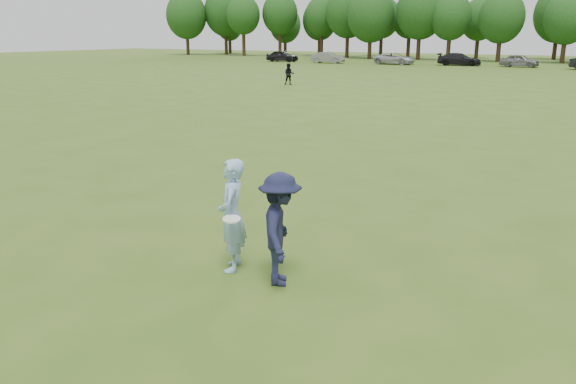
{
  "coord_description": "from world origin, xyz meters",
  "views": [
    {
      "loc": [
        4.12,
        -6.57,
        3.62
      ],
      "look_at": [
        -0.28,
        1.16,
        1.1
      ],
      "focal_mm": 35.0,
      "sensor_mm": 36.0,
      "label": 1
    }
  ],
  "objects_px": {
    "car_b": "(328,58)",
    "player_far_a": "(289,74)",
    "car_e": "(519,61)",
    "car_d": "(459,59)",
    "thrower": "(232,215)",
    "defender": "(280,229)",
    "car_c": "(395,59)",
    "car_a": "(282,56)"
  },
  "relations": [
    {
      "from": "player_far_a",
      "to": "car_d",
      "type": "relative_size",
      "value": 0.31
    },
    {
      "from": "defender",
      "to": "car_b",
      "type": "xyz_separation_m",
      "value": [
        -27.37,
        58.48,
        -0.17
      ]
    },
    {
      "from": "player_far_a",
      "to": "car_c",
      "type": "distance_m",
      "value": 30.4
    },
    {
      "from": "car_b",
      "to": "thrower",
      "type": "bearing_deg",
      "value": -160.72
    },
    {
      "from": "player_far_a",
      "to": "car_d",
      "type": "distance_m",
      "value": 32.01
    },
    {
      "from": "player_far_a",
      "to": "car_e",
      "type": "bearing_deg",
      "value": 42.41
    },
    {
      "from": "car_a",
      "to": "defender",
      "type": "bearing_deg",
      "value": -151.82
    },
    {
      "from": "defender",
      "to": "car_e",
      "type": "relative_size",
      "value": 0.41
    },
    {
      "from": "player_far_a",
      "to": "car_b",
      "type": "bearing_deg",
      "value": 82.49
    },
    {
      "from": "defender",
      "to": "player_far_a",
      "type": "relative_size",
      "value": 1.12
    },
    {
      "from": "defender",
      "to": "car_d",
      "type": "distance_m",
      "value": 62.18
    },
    {
      "from": "car_a",
      "to": "car_c",
      "type": "relative_size",
      "value": 0.87
    },
    {
      "from": "player_far_a",
      "to": "car_b",
      "type": "height_order",
      "value": "player_far_a"
    },
    {
      "from": "car_d",
      "to": "car_e",
      "type": "xyz_separation_m",
      "value": [
        6.54,
        0.11,
        -0.01
      ]
    },
    {
      "from": "car_a",
      "to": "car_c",
      "type": "distance_m",
      "value": 15.19
    },
    {
      "from": "thrower",
      "to": "car_d",
      "type": "distance_m",
      "value": 61.94
    },
    {
      "from": "car_c",
      "to": "player_far_a",
      "type": "bearing_deg",
      "value": -172.19
    },
    {
      "from": "player_far_a",
      "to": "car_b",
      "type": "relative_size",
      "value": 0.37
    },
    {
      "from": "thrower",
      "to": "car_e",
      "type": "height_order",
      "value": "thrower"
    },
    {
      "from": "player_far_a",
      "to": "car_e",
      "type": "distance_m",
      "value": 33.71
    },
    {
      "from": "thrower",
      "to": "player_far_a",
      "type": "bearing_deg",
      "value": -178.98
    },
    {
      "from": "car_d",
      "to": "player_far_a",
      "type": "bearing_deg",
      "value": 166.49
    },
    {
      "from": "car_c",
      "to": "car_e",
      "type": "relative_size",
      "value": 1.18
    },
    {
      "from": "car_d",
      "to": "car_e",
      "type": "bearing_deg",
      "value": -94.05
    },
    {
      "from": "defender",
      "to": "car_c",
      "type": "bearing_deg",
      "value": -9.87
    },
    {
      "from": "car_b",
      "to": "car_d",
      "type": "distance_m",
      "value": 15.84
    },
    {
      "from": "car_a",
      "to": "player_far_a",
      "type": "bearing_deg",
      "value": -150.96
    },
    {
      "from": "car_c",
      "to": "car_d",
      "type": "xyz_separation_m",
      "value": [
        7.33,
        1.37,
        0.03
      ]
    },
    {
      "from": "player_far_a",
      "to": "car_d",
      "type": "xyz_separation_m",
      "value": [
        4.75,
        31.66,
        -0.05
      ]
    },
    {
      "from": "defender",
      "to": "car_d",
      "type": "xyz_separation_m",
      "value": [
        -11.74,
        61.06,
        -0.14
      ]
    },
    {
      "from": "player_far_a",
      "to": "car_b",
      "type": "xyz_separation_m",
      "value": [
        -10.88,
        29.07,
        -0.08
      ]
    },
    {
      "from": "car_d",
      "to": "car_b",
      "type": "bearing_deg",
      "value": 94.41
    },
    {
      "from": "car_b",
      "to": "player_far_a",
      "type": "bearing_deg",
      "value": -164.57
    },
    {
      "from": "player_far_a",
      "to": "car_c",
      "type": "bearing_deg",
      "value": 66.85
    },
    {
      "from": "thrower",
      "to": "player_far_a",
      "type": "xyz_separation_m",
      "value": [
        -15.58,
        29.33,
        -0.13
      ]
    },
    {
      "from": "car_c",
      "to": "car_b",
      "type": "bearing_deg",
      "value": 101.31
    },
    {
      "from": "thrower",
      "to": "car_c",
      "type": "height_order",
      "value": "thrower"
    },
    {
      "from": "defender",
      "to": "car_d",
      "type": "height_order",
      "value": "defender"
    },
    {
      "from": "car_e",
      "to": "player_far_a",
      "type": "bearing_deg",
      "value": 163.91
    },
    {
      "from": "defender",
      "to": "car_d",
      "type": "bearing_deg",
      "value": -16.7
    },
    {
      "from": "car_d",
      "to": "thrower",
      "type": "bearing_deg",
      "value": -174.91
    },
    {
      "from": "car_b",
      "to": "car_e",
      "type": "relative_size",
      "value": 1.01
    }
  ]
}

